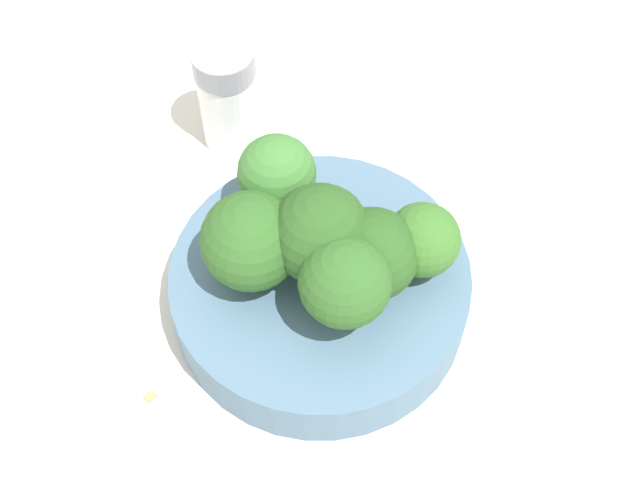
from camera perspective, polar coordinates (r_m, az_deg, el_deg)
name	(u,v)px	position (r m, az deg, el deg)	size (l,w,h in m)	color
ground_plane	(320,304)	(0.51, 0.00, -4.15)	(3.00, 3.00, 0.00)	silver
bowl	(320,289)	(0.50, 0.00, -3.17)	(0.17, 0.17, 0.03)	slate
broccoli_floret_0	(345,283)	(0.44, 1.61, -2.79)	(0.05, 0.05, 0.06)	#7A9E5B
broccoli_floret_1	(315,233)	(0.45, -0.33, 0.42)	(0.05, 0.05, 0.06)	#8EB770
broccoli_floret_2	(423,241)	(0.47, 6.58, -0.06)	(0.04, 0.04, 0.05)	#7A9E5B
broccoli_floret_3	(372,255)	(0.46, 3.35, -0.96)	(0.05, 0.05, 0.05)	#8EB770
broccoli_floret_4	(251,242)	(0.46, -4.43, -0.10)	(0.05, 0.05, 0.06)	#7A9E5B
broccoli_floret_5	(277,175)	(0.48, -2.78, 4.20)	(0.04, 0.04, 0.06)	#84AD66
pepper_shaker	(228,96)	(0.56, -5.94, 9.15)	(0.04, 0.04, 0.08)	silver
almond_crumb_0	(150,395)	(0.49, -10.84, -9.71)	(0.01, 0.00, 0.01)	tan
almond_crumb_1	(457,234)	(0.54, 8.77, 0.41)	(0.01, 0.00, 0.01)	tan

